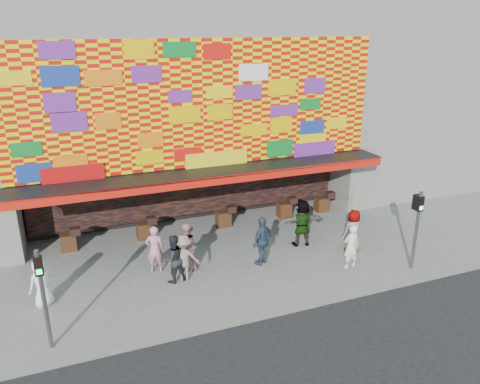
{
  "coord_description": "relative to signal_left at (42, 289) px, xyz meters",
  "views": [
    {
      "loc": [
        -5.2,
        -13.46,
        8.47
      ],
      "look_at": [
        0.79,
        2.0,
        2.51
      ],
      "focal_mm": 35.0,
      "sensor_mm": 36.0,
      "label": 1
    }
  ],
  "objects": [
    {
      "name": "ground",
      "position": [
        6.2,
        1.5,
        -1.86
      ],
      "size": [
        90.0,
        90.0,
        0.0
      ],
      "primitive_type": "plane",
      "color": "slate",
      "rests_on": "ground"
    },
    {
      "name": "shop_building",
      "position": [
        6.2,
        9.68,
        3.37
      ],
      "size": [
        15.2,
        9.4,
        10.0
      ],
      "color": "gray",
      "rests_on": "ground"
    },
    {
      "name": "neighbor_right",
      "position": [
        19.2,
        9.5,
        4.14
      ],
      "size": [
        11.0,
        8.0,
        12.0
      ],
      "primitive_type": "cube",
      "color": "gray",
      "rests_on": "ground"
    },
    {
      "name": "signal_left",
      "position": [
        0.0,
        0.0,
        0.0
      ],
      "size": [
        0.22,
        0.2,
        3.0
      ],
      "color": "#59595B",
      "rests_on": "ground"
    },
    {
      "name": "signal_right",
      "position": [
        12.4,
        0.0,
        0.0
      ],
      "size": [
        0.22,
        0.2,
        3.0
      ],
      "color": "#59595B",
      "rests_on": "ground"
    },
    {
      "name": "ped_a",
      "position": [
        -0.19,
        2.31,
        -1.05
      ],
      "size": [
        0.94,
        0.83,
        1.61
      ],
      "primitive_type": "imported",
      "rotation": [
        0.0,
        0.0,
        3.65
      ],
      "color": "white",
      "rests_on": "ground"
    },
    {
      "name": "ped_b",
      "position": [
        3.59,
        3.19,
        -0.97
      ],
      "size": [
        0.72,
        0.54,
        1.77
      ],
      "primitive_type": "imported",
      "rotation": [
        0.0,
        0.0,
        2.95
      ],
      "color": "#C7819C",
      "rests_on": "ground"
    },
    {
      "name": "ped_c",
      "position": [
        4.04,
        2.26,
        -0.99
      ],
      "size": [
        0.98,
        0.84,
        1.74
      ],
      "primitive_type": "imported",
      "rotation": [
        0.0,
        0.0,
        3.38
      ],
      "color": "#222327",
      "rests_on": "ground"
    },
    {
      "name": "ped_d",
      "position": [
        4.41,
        2.26,
        -1.02
      ],
      "size": [
        1.23,
        0.92,
        1.69
      ],
      "primitive_type": "imported",
      "rotation": [
        0.0,
        0.0,
        2.85
      ],
      "color": "gray",
      "rests_on": "ground"
    },
    {
      "name": "ped_e",
      "position": [
        7.41,
        2.31,
        -0.91
      ],
      "size": [
        1.18,
        0.99,
        1.89
      ],
      "primitive_type": "imported",
      "rotation": [
        0.0,
        0.0,
        3.72
      ],
      "color": "#313F56",
      "rests_on": "ground"
    },
    {
      "name": "ped_f",
      "position": [
        9.55,
        3.21,
        -0.89
      ],
      "size": [
        1.87,
        0.93,
        1.94
      ],
      "primitive_type": "imported",
      "rotation": [
        0.0,
        0.0,
        2.93
      ],
      "color": "gray",
      "rests_on": "ground"
    },
    {
      "name": "ped_g",
      "position": [
        11.15,
        1.99,
        -0.99
      ],
      "size": [
        0.87,
        0.59,
        1.73
      ],
      "primitive_type": "imported",
      "rotation": [
        0.0,
        0.0,
        3.19
      ],
      "color": "gray",
      "rests_on": "ground"
    },
    {
      "name": "ped_h",
      "position": [
        10.33,
        0.9,
        -1.01
      ],
      "size": [
        0.65,
        0.46,
        1.69
      ],
      "primitive_type": "imported",
      "rotation": [
        0.0,
        0.0,
        3.23
      ],
      "color": "white",
      "rests_on": "ground"
    },
    {
      "name": "ped_i",
      "position": [
        4.66,
        2.92,
        -0.96
      ],
      "size": [
        0.95,
        0.78,
        1.81
      ],
      "primitive_type": "imported",
      "rotation": [
        0.0,
        0.0,
        3.02
      ],
      "color": "pink",
      "rests_on": "ground"
    },
    {
      "name": "parasol",
      "position": [
        11.15,
        1.99,
        0.31
      ],
      "size": [
        1.3,
        1.31,
        1.9
      ],
      "color": "#F7DD9B",
      "rests_on": "ground"
    }
  ]
}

